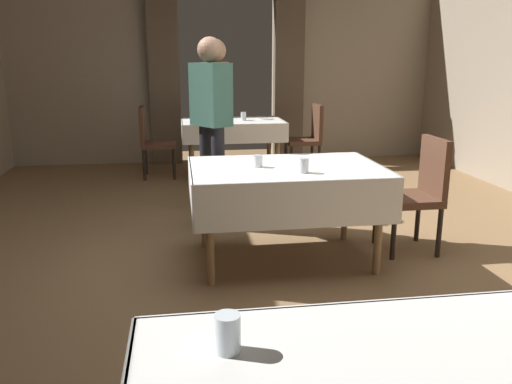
{
  "coord_description": "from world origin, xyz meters",
  "views": [
    {
      "loc": [
        -0.74,
        -3.72,
        1.55
      ],
      "look_at": [
        -0.15,
        0.24,
        0.5
      ],
      "focal_mm": 36.32,
      "sensor_mm": 36.0,
      "label": 1
    }
  ],
  "objects_px": {
    "glass_near_a": "(228,333)",
    "glass_far_a": "(215,115)",
    "chair_far_right": "(308,135)",
    "plate_far_d": "(266,119)",
    "dining_table_mid": "(286,179)",
    "chair_far_left": "(152,139)",
    "glass_far_c": "(194,117)",
    "person_waiter_by_doorway": "(211,117)",
    "glass_mid_b": "(258,161)",
    "glass_far_b": "(243,116)",
    "chair_mid_right": "(419,189)",
    "person_diner_standing_aside": "(216,111)",
    "glass_mid_a": "(303,165)",
    "dining_table_far": "(232,127)"
  },
  "relations": [
    {
      "from": "chair_mid_right",
      "to": "glass_mid_b",
      "type": "xyz_separation_m",
      "value": [
        -1.33,
        -0.06,
        0.28
      ]
    },
    {
      "from": "chair_far_right",
      "to": "plate_far_d",
      "type": "relative_size",
      "value": 4.59
    },
    {
      "from": "glass_far_c",
      "to": "glass_far_b",
      "type": "bearing_deg",
      "value": -7.22
    },
    {
      "from": "dining_table_mid",
      "to": "chair_far_left",
      "type": "distance_m",
      "value": 3.31
    },
    {
      "from": "person_diner_standing_aside",
      "to": "glass_far_b",
      "type": "bearing_deg",
      "value": 72.93
    },
    {
      "from": "dining_table_mid",
      "to": "chair_far_right",
      "type": "relative_size",
      "value": 1.56
    },
    {
      "from": "person_waiter_by_doorway",
      "to": "person_diner_standing_aside",
      "type": "xyz_separation_m",
      "value": [
        0.08,
        0.52,
        0.0
      ]
    },
    {
      "from": "chair_far_left",
      "to": "glass_mid_b",
      "type": "relative_size",
      "value": 10.32
    },
    {
      "from": "person_diner_standing_aside",
      "to": "glass_mid_b",
      "type": "bearing_deg",
      "value": -82.07
    },
    {
      "from": "chair_far_right",
      "to": "glass_far_b",
      "type": "relative_size",
      "value": 8.67
    },
    {
      "from": "dining_table_mid",
      "to": "glass_near_a",
      "type": "height_order",
      "value": "glass_near_a"
    },
    {
      "from": "glass_mid_a",
      "to": "person_waiter_by_doorway",
      "type": "bearing_deg",
      "value": 116.13
    },
    {
      "from": "dining_table_far",
      "to": "plate_far_d",
      "type": "bearing_deg",
      "value": 4.9
    },
    {
      "from": "plate_far_d",
      "to": "glass_far_c",
      "type": "bearing_deg",
      "value": -179.59
    },
    {
      "from": "dining_table_mid",
      "to": "chair_mid_right",
      "type": "relative_size",
      "value": 1.56
    },
    {
      "from": "person_diner_standing_aside",
      "to": "glass_far_c",
      "type": "bearing_deg",
      "value": 96.42
    },
    {
      "from": "person_waiter_by_doorway",
      "to": "dining_table_far",
      "type": "bearing_deg",
      "value": 79.05
    },
    {
      "from": "glass_mid_b",
      "to": "glass_far_c",
      "type": "bearing_deg",
      "value": 97.14
    },
    {
      "from": "chair_mid_right",
      "to": "glass_far_a",
      "type": "distance_m",
      "value": 3.4
    },
    {
      "from": "glass_mid_b",
      "to": "glass_far_b",
      "type": "height_order",
      "value": "glass_far_b"
    },
    {
      "from": "dining_table_far",
      "to": "person_waiter_by_doorway",
      "type": "bearing_deg",
      "value": -100.95
    },
    {
      "from": "dining_table_far",
      "to": "chair_far_left",
      "type": "relative_size",
      "value": 1.43
    },
    {
      "from": "glass_mid_a",
      "to": "glass_far_c",
      "type": "bearing_deg",
      "value": 101.55
    },
    {
      "from": "glass_far_a",
      "to": "glass_far_c",
      "type": "relative_size",
      "value": 1.27
    },
    {
      "from": "glass_near_a",
      "to": "glass_far_a",
      "type": "height_order",
      "value": "glass_near_a"
    },
    {
      "from": "chair_far_right",
      "to": "glass_near_a",
      "type": "xyz_separation_m",
      "value": [
        -1.63,
        -5.54,
        0.29
      ]
    },
    {
      "from": "glass_mid_a",
      "to": "glass_mid_b",
      "type": "bearing_deg",
      "value": 139.74
    },
    {
      "from": "chair_mid_right",
      "to": "glass_near_a",
      "type": "height_order",
      "value": "chair_mid_right"
    },
    {
      "from": "dining_table_far",
      "to": "glass_mid_a",
      "type": "distance_m",
      "value": 3.26
    },
    {
      "from": "chair_mid_right",
      "to": "person_waiter_by_doorway",
      "type": "bearing_deg",
      "value": 151.85
    },
    {
      "from": "glass_far_c",
      "to": "person_waiter_by_doorway",
      "type": "distance_m",
      "value": 2.13
    },
    {
      "from": "glass_far_a",
      "to": "glass_far_c",
      "type": "xyz_separation_m",
      "value": [
        -0.29,
        -0.1,
        -0.01
      ]
    },
    {
      "from": "dining_table_far",
      "to": "chair_far_right",
      "type": "relative_size",
      "value": 1.43
    },
    {
      "from": "dining_table_mid",
      "to": "chair_far_left",
      "type": "height_order",
      "value": "chair_far_left"
    },
    {
      "from": "glass_far_a",
      "to": "person_waiter_by_doorway",
      "type": "bearing_deg",
      "value": -94.85
    },
    {
      "from": "glass_far_a",
      "to": "chair_far_left",
      "type": "bearing_deg",
      "value": -177.96
    },
    {
      "from": "glass_mid_b",
      "to": "person_diner_standing_aside",
      "type": "bearing_deg",
      "value": 97.93
    },
    {
      "from": "chair_far_right",
      "to": "glass_far_b",
      "type": "distance_m",
      "value": 0.96
    },
    {
      "from": "person_diner_standing_aside",
      "to": "dining_table_mid",
      "type": "bearing_deg",
      "value": -73.85
    },
    {
      "from": "glass_mid_b",
      "to": "glass_far_b",
      "type": "relative_size",
      "value": 0.84
    },
    {
      "from": "dining_table_far",
      "to": "person_diner_standing_aside",
      "type": "distance_m",
      "value": 1.64
    },
    {
      "from": "person_waiter_by_doorway",
      "to": "plate_far_d",
      "type": "bearing_deg",
      "value": 68.13
    },
    {
      "from": "chair_far_left",
      "to": "glass_near_a",
      "type": "height_order",
      "value": "chair_far_left"
    },
    {
      "from": "glass_far_c",
      "to": "person_diner_standing_aside",
      "type": "relative_size",
      "value": 0.05
    },
    {
      "from": "glass_near_a",
      "to": "person_waiter_by_doorway",
      "type": "bearing_deg",
      "value": 86.99
    },
    {
      "from": "glass_far_c",
      "to": "dining_table_mid",
      "type": "bearing_deg",
      "value": -78.88
    },
    {
      "from": "person_waiter_by_doorway",
      "to": "person_diner_standing_aside",
      "type": "distance_m",
      "value": 0.53
    },
    {
      "from": "glass_far_c",
      "to": "person_waiter_by_doorway",
      "type": "relative_size",
      "value": 0.05
    },
    {
      "from": "chair_far_right",
      "to": "glass_near_a",
      "type": "distance_m",
      "value": 5.79
    },
    {
      "from": "glass_mid_a",
      "to": "glass_far_a",
      "type": "height_order",
      "value": "glass_mid_a"
    }
  ]
}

